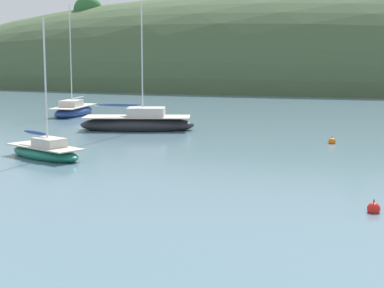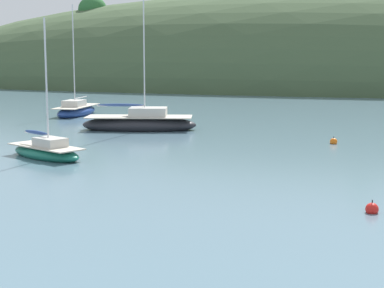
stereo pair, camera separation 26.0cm
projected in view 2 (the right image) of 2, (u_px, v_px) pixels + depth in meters
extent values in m
ellipsoid|color=#425638|center=(322.00, 89.00, 92.54)|extent=(150.00, 36.00, 29.54)
ellipsoid|color=#2D6633|center=(93.00, 10.00, 97.82)|extent=(4.64, 4.22, 4.22)
ellipsoid|color=navy|center=(77.00, 112.00, 53.03)|extent=(2.92, 6.84, 1.06)
cube|color=beige|center=(77.00, 106.00, 52.96)|extent=(2.68, 6.29, 0.06)
cube|color=beige|center=(74.00, 103.00, 52.40)|extent=(1.67, 2.26, 0.57)
cylinder|color=silver|center=(74.00, 56.00, 52.01)|extent=(0.09, 0.09, 8.61)
cylinder|color=silver|center=(81.00, 97.00, 53.89)|extent=(0.35, 2.78, 0.07)
ellipsoid|color=#196B56|center=(46.00, 153.00, 31.25)|extent=(5.28, 3.69, 0.80)
cube|color=beige|center=(46.00, 146.00, 31.20)|extent=(4.85, 3.40, 0.06)
cube|color=beige|center=(50.00, 143.00, 30.90)|extent=(1.93, 1.69, 0.48)
cylinder|color=silver|center=(46.00, 83.00, 30.57)|extent=(0.09, 0.09, 6.44)
cylinder|color=silver|center=(36.00, 133.00, 31.65)|extent=(1.94, 0.97, 0.07)
ellipsoid|color=#2D4784|center=(36.00, 132.00, 31.64)|extent=(1.92, 1.05, 0.20)
ellipsoid|color=#232328|center=(139.00, 125.00, 42.72)|extent=(8.39, 4.66, 1.27)
cube|color=beige|center=(139.00, 117.00, 42.64)|extent=(7.72, 4.29, 0.06)
cube|color=beige|center=(148.00, 112.00, 42.57)|extent=(2.92, 2.36, 0.65)
cylinder|color=silver|center=(144.00, 42.00, 41.88)|extent=(0.09, 0.09, 10.30)
cylinder|color=silver|center=(121.00, 106.00, 42.57)|extent=(3.25, 0.93, 0.07)
ellipsoid|color=#2D4784|center=(121.00, 105.00, 42.56)|extent=(3.16, 1.02, 0.20)
sphere|color=orange|center=(334.00, 142.00, 36.14)|extent=(0.44, 0.44, 0.44)
cylinder|color=black|center=(334.00, 137.00, 36.10)|extent=(0.04, 0.04, 0.10)
sphere|color=red|center=(372.00, 209.00, 20.41)|extent=(0.44, 0.44, 0.44)
cylinder|color=black|center=(372.00, 201.00, 20.37)|extent=(0.04, 0.04, 0.10)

